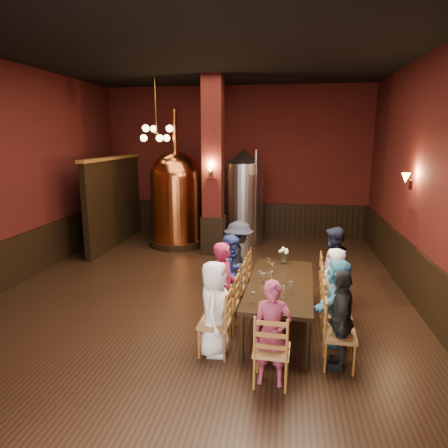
% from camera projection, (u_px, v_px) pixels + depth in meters
% --- Properties ---
extents(room, '(10.00, 10.02, 4.50)m').
position_uv_depth(room, '(202.00, 179.00, 7.40)').
color(room, black).
rests_on(room, ground).
extents(wainscot_right, '(0.08, 9.90, 1.00)m').
position_uv_depth(wainscot_right, '(418.00, 280.00, 7.18)').
color(wainscot_right, black).
rests_on(wainscot_right, ground).
extents(wainscot_back, '(7.90, 0.08, 1.00)m').
position_uv_depth(wainscot_back, '(235.00, 218.00, 12.56)').
color(wainscot_back, black).
rests_on(wainscot_back, ground).
extents(wainscot_left, '(0.08, 9.90, 1.00)m').
position_uv_depth(wainscot_left, '(18.00, 259.00, 8.37)').
color(wainscot_left, black).
rests_on(wainscot_left, ground).
extents(column, '(0.58, 0.58, 4.50)m').
position_uv_depth(column, '(213.00, 167.00, 10.14)').
color(column, '#44100E').
rests_on(column, ground).
extents(partition, '(0.22, 3.50, 2.40)m').
position_uv_depth(partition, '(114.00, 203.00, 11.19)').
color(partition, black).
rests_on(partition, ground).
extents(pendant_cluster, '(0.90, 0.90, 1.70)m').
position_uv_depth(pendant_cluster, '(157.00, 133.00, 10.28)').
color(pendant_cluster, '#A57226').
rests_on(pendant_cluster, room).
extents(sconce_wall, '(0.20, 0.20, 0.36)m').
position_uv_depth(sconce_wall, '(411.00, 181.00, 7.59)').
color(sconce_wall, black).
rests_on(sconce_wall, room).
extents(sconce_column, '(0.20, 0.20, 0.36)m').
position_uv_depth(sconce_column, '(211.00, 170.00, 9.87)').
color(sconce_column, black).
rests_on(sconce_column, column).
extents(dining_table, '(1.11, 2.45, 0.75)m').
position_uv_depth(dining_table, '(281.00, 286.00, 6.34)').
color(dining_table, black).
rests_on(dining_table, ground).
extents(chair_0, '(0.48, 0.48, 0.92)m').
position_uv_depth(chair_0, '(215.00, 323.00, 5.60)').
color(chair_0, '#905B24').
rests_on(chair_0, ground).
extents(person_0, '(0.44, 0.67, 1.36)m').
position_uv_depth(person_0, '(215.00, 308.00, 5.56)').
color(person_0, white).
rests_on(person_0, ground).
extents(chair_1, '(0.48, 0.48, 0.92)m').
position_uv_depth(chair_1, '(224.00, 304.00, 6.24)').
color(chair_1, '#905B24').
rests_on(chair_1, ground).
extents(person_1, '(0.44, 0.59, 1.45)m').
position_uv_depth(person_1, '(224.00, 288.00, 6.19)').
color(person_1, maroon).
rests_on(person_1, ground).
extents(chair_2, '(0.48, 0.48, 0.92)m').
position_uv_depth(chair_2, '(232.00, 288.00, 6.88)').
color(chair_2, '#905B24').
rests_on(chair_2, ground).
extents(person_2, '(0.58, 0.76, 1.41)m').
position_uv_depth(person_2, '(232.00, 275.00, 6.82)').
color(person_2, navy).
rests_on(person_2, ground).
extents(chair_3, '(0.48, 0.48, 0.92)m').
position_uv_depth(chair_3, '(238.00, 275.00, 7.52)').
color(chair_3, '#905B24').
rests_on(chair_3, ground).
extents(person_3, '(0.59, 0.99, 1.51)m').
position_uv_depth(person_3, '(239.00, 261.00, 7.45)').
color(person_3, black).
rests_on(person_3, ground).
extents(chair_4, '(0.48, 0.48, 0.92)m').
position_uv_depth(chair_4, '(340.00, 335.00, 5.27)').
color(chair_4, '#905B24').
rests_on(chair_4, ground).
extents(person_4, '(0.41, 0.82, 1.36)m').
position_uv_depth(person_4, '(341.00, 320.00, 5.22)').
color(person_4, black).
rests_on(person_4, ground).
extents(chair_5, '(0.48, 0.48, 0.92)m').
position_uv_depth(chair_5, '(336.00, 313.00, 5.91)').
color(chair_5, '#905B24').
rests_on(chair_5, ground).
extents(person_5, '(0.81, 1.26, 1.30)m').
position_uv_depth(person_5, '(337.00, 301.00, 5.87)').
color(person_5, teal).
rests_on(person_5, ground).
extents(chair_6, '(0.48, 0.48, 0.92)m').
position_uv_depth(chair_6, '(334.00, 296.00, 6.54)').
color(chair_6, '#905B24').
rests_on(chair_6, ground).
extents(person_6, '(0.55, 0.70, 1.27)m').
position_uv_depth(person_6, '(334.00, 286.00, 6.50)').
color(person_6, silver).
rests_on(person_6, ground).
extents(chair_7, '(0.48, 0.48, 0.92)m').
position_uv_depth(chair_7, '(331.00, 282.00, 7.18)').
color(chair_7, '#905B24').
rests_on(chair_7, ground).
extents(person_7, '(0.58, 0.79, 1.47)m').
position_uv_depth(person_7, '(332.00, 267.00, 7.12)').
color(person_7, '#1A1D35').
rests_on(person_7, ground).
extents(chair_8, '(0.48, 0.48, 0.92)m').
position_uv_depth(chair_8, '(272.00, 349.00, 4.91)').
color(chair_8, '#905B24').
rests_on(chair_8, ground).
extents(person_8, '(0.50, 0.33, 1.34)m').
position_uv_depth(person_8, '(272.00, 334.00, 4.86)').
color(person_8, '#8E2F4C').
rests_on(person_8, ground).
extents(copper_kettle, '(1.67, 1.67, 3.73)m').
position_uv_depth(copper_kettle, '(176.00, 197.00, 11.11)').
color(copper_kettle, black).
rests_on(copper_kettle, ground).
extents(steel_vessel, '(1.34, 1.34, 2.67)m').
position_uv_depth(steel_vessel, '(243.00, 197.00, 11.29)').
color(steel_vessel, '#B2B2B7').
rests_on(steel_vessel, ground).
extents(rose_vase, '(0.18, 0.18, 0.31)m').
position_uv_depth(rose_vase, '(284.00, 253.00, 7.25)').
color(rose_vase, white).
rests_on(rose_vase, dining_table).
extents(wine_glass_0, '(0.07, 0.07, 0.17)m').
position_uv_depth(wine_glass_0, '(273.00, 268.00, 6.78)').
color(wine_glass_0, white).
rests_on(wine_glass_0, dining_table).
extents(wine_glass_1, '(0.07, 0.07, 0.17)m').
position_uv_depth(wine_glass_1, '(268.00, 263.00, 7.05)').
color(wine_glass_1, white).
rests_on(wine_glass_1, dining_table).
extents(wine_glass_2, '(0.07, 0.07, 0.17)m').
position_uv_depth(wine_glass_2, '(253.00, 298.00, 5.53)').
color(wine_glass_2, white).
rests_on(wine_glass_2, dining_table).
extents(wine_glass_3, '(0.07, 0.07, 0.17)m').
position_uv_depth(wine_glass_3, '(291.00, 287.00, 5.93)').
color(wine_glass_3, white).
rests_on(wine_glass_3, dining_table).
extents(wine_glass_4, '(0.07, 0.07, 0.17)m').
position_uv_depth(wine_glass_4, '(283.00, 292.00, 5.74)').
color(wine_glass_4, white).
rests_on(wine_glass_4, dining_table).
extents(wine_glass_5, '(0.07, 0.07, 0.17)m').
position_uv_depth(wine_glass_5, '(263.00, 278.00, 6.30)').
color(wine_glass_5, white).
rests_on(wine_glass_5, dining_table).
extents(wine_glass_6, '(0.07, 0.07, 0.17)m').
position_uv_depth(wine_glass_6, '(260.00, 276.00, 6.40)').
color(wine_glass_6, white).
rests_on(wine_glass_6, dining_table).
extents(wine_glass_7, '(0.07, 0.07, 0.17)m').
position_uv_depth(wine_glass_7, '(271.00, 277.00, 6.36)').
color(wine_glass_7, white).
rests_on(wine_glass_7, dining_table).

